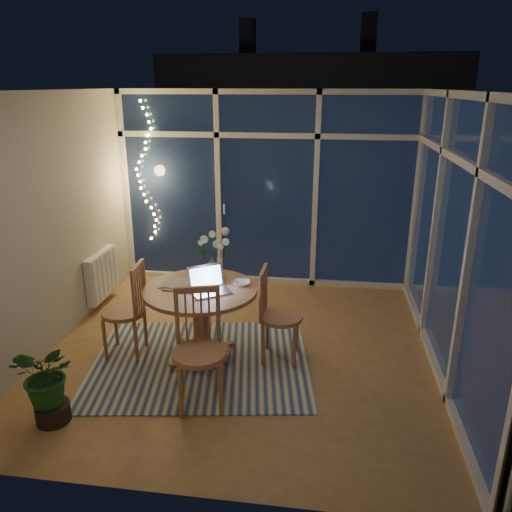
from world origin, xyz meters
The scene contains 25 objects.
floor centered at (0.00, 0.00, 0.00)m, with size 4.00×4.00×0.00m, color #9C6C44.
ceiling centered at (0.00, 0.00, 2.60)m, with size 4.00×4.00×0.00m, color white.
wall_back centered at (0.00, 2.00, 1.30)m, with size 4.00×0.04×2.60m, color beige.
wall_front centered at (0.00, -2.00, 1.30)m, with size 4.00×0.04×2.60m, color beige.
wall_left centered at (-2.00, 0.00, 1.30)m, with size 0.04×4.00×2.60m, color beige.
wall_right centered at (2.00, 0.00, 1.30)m, with size 0.04×4.00×2.60m, color beige.
window_wall_back centered at (0.00, 1.96, 1.30)m, with size 4.00×0.10×2.60m, color white.
window_wall_right centered at (1.96, 0.00, 1.30)m, with size 0.10×4.00×2.60m, color white.
radiator centered at (-1.94, 0.90, 0.40)m, with size 0.10×0.70×0.58m, color white.
fairy_lights centered at (-1.65, 1.88, 1.52)m, with size 0.24×0.10×1.85m, color #FFD866, non-canonical shape.
garden_patio centered at (0.50, 5.00, -0.06)m, with size 12.00×6.00×0.10m, color black.
garden_fence centered at (0.00, 5.50, 0.90)m, with size 11.00×0.08×1.80m, color #372114.
neighbour_roof centered at (0.30, 8.50, 2.20)m, with size 7.00×3.00×2.20m, color #2E3037.
garden_shrubs centered at (-0.80, 3.40, 0.45)m, with size 0.90×0.90×0.90m, color black.
rug centered at (-0.39, -0.30, 0.01)m, with size 2.16×1.73×0.01m, color beige.
dining_table centered at (-0.39, -0.20, 0.38)m, with size 1.12×1.12×0.76m, color #9B6646.
chair_left centered at (-1.18, -0.25, 0.50)m, with size 0.47×0.47×1.01m, color #9B6646.
chair_right centered at (0.40, -0.11, 0.49)m, with size 0.45×0.45×0.98m, color #9B6646.
chair_front centered at (-0.21, -0.98, 0.53)m, with size 0.49×0.49×1.05m, color #9B6646.
laptop centered at (-0.26, -0.30, 0.90)m, with size 0.36×0.30×0.26m, color #B5B5B9, non-canonical shape.
flower_vase centered at (-0.33, 0.13, 0.87)m, with size 0.20×0.20×0.21m, color white.
bowl centered at (0.00, -0.06, 0.78)m, with size 0.15×0.15×0.04m, color white.
newspapers centered at (-0.54, -0.15, 0.78)m, with size 0.38×0.29×0.02m, color silver.
phone centered at (-0.25, -0.30, 0.77)m, with size 0.10×0.05×0.01m, color black.
potted_plant centered at (-1.37, -1.37, 0.38)m, with size 0.54×0.47×0.76m, color #19481D.
Camera 1 is at (0.79, -4.58, 2.65)m, focal length 35.00 mm.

